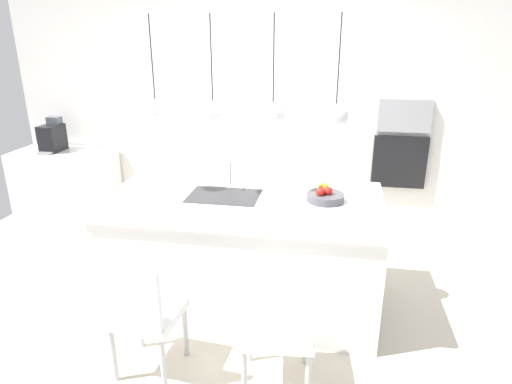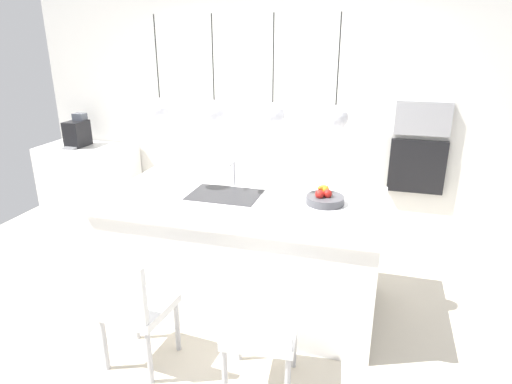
{
  "view_description": "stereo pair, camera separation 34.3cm",
  "coord_description": "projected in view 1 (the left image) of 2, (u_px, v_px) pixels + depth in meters",
  "views": [
    {
      "loc": [
        0.66,
        -3.18,
        2.16
      ],
      "look_at": [
        0.1,
        0.0,
        1.0
      ],
      "focal_mm": 30.93,
      "sensor_mm": 36.0,
      "label": 1
    },
    {
      "loc": [
        1.0,
        -3.11,
        2.16
      ],
      "look_at": [
        0.1,
        0.0,
        1.0
      ],
      "focal_mm": 30.93,
      "sensor_mm": 36.0,
      "label": 2
    }
  ],
  "objects": [
    {
      "name": "pendant_light_center_right",
      "position": [
        273.0,
        114.0,
        3.21
      ],
      "size": [
        0.18,
        0.18,
        0.78
      ],
      "color": "silver"
    },
    {
      "name": "pendant_light_center_left",
      "position": [
        213.0,
        112.0,
        3.28
      ],
      "size": [
        0.18,
        0.18,
        0.78
      ],
      "color": "silver"
    },
    {
      "name": "pendant_light_right",
      "position": [
        336.0,
        116.0,
        3.13
      ],
      "size": [
        0.18,
        0.18,
        0.78
      ],
      "color": "silver"
    },
    {
      "name": "sink_basin",
      "position": [
        224.0,
        196.0,
        3.5
      ],
      "size": [
        0.56,
        0.4,
        0.02
      ],
      "primitive_type": "cube",
      "color": "#2D2D30",
      "rests_on": "kitchen_island"
    },
    {
      "name": "kitchen_island",
      "position": [
        244.0,
        251.0,
        3.63
      ],
      "size": [
        2.18,
        1.13,
        0.95
      ],
      "color": "white",
      "rests_on": "ground"
    },
    {
      "name": "side_counter",
      "position": [
        67.0,
        188.0,
        5.22
      ],
      "size": [
        1.1,
        0.6,
        0.89
      ],
      "primitive_type": "cube",
      "color": "white",
      "rests_on": "ground"
    },
    {
      "name": "floor",
      "position": [
        245.0,
        300.0,
        3.79
      ],
      "size": [
        6.6,
        6.6,
        0.0
      ],
      "primitive_type": "plane",
      "color": "beige",
      "rests_on": "ground"
    },
    {
      "name": "chair_middle",
      "position": [
        277.0,
        326.0,
        2.66
      ],
      "size": [
        0.49,
        0.5,
        0.9
      ],
      "color": "white",
      "rests_on": "ground"
    },
    {
      "name": "chair_near",
      "position": [
        143.0,
        312.0,
        2.82
      ],
      "size": [
        0.44,
        0.44,
        0.86
      ],
      "color": "silver",
      "rests_on": "ground"
    },
    {
      "name": "back_wall",
      "position": [
        273.0,
        116.0,
        4.88
      ],
      "size": [
        6.0,
        0.1,
        2.6
      ],
      "primitive_type": "cube",
      "color": "silver",
      "rests_on": "ground"
    },
    {
      "name": "fruit_bowl",
      "position": [
        325.0,
        195.0,
        3.38
      ],
      "size": [
        0.29,
        0.29,
        0.15
      ],
      "color": "#4C4C51",
      "rests_on": "kitchen_island"
    },
    {
      "name": "microwave",
      "position": [
        404.0,
        115.0,
        4.57
      ],
      "size": [
        0.54,
        0.08,
        0.34
      ],
      "primitive_type": "cube",
      "color": "#9E9EA3",
      "rests_on": "back_wall"
    },
    {
      "name": "faucet",
      "position": [
        230.0,
        171.0,
        3.64
      ],
      "size": [
        0.02,
        0.17,
        0.22
      ],
      "color": "silver",
      "rests_on": "kitchen_island"
    },
    {
      "name": "coffee_machine",
      "position": [
        52.0,
        137.0,
        5.03
      ],
      "size": [
        0.2,
        0.35,
        0.38
      ],
      "color": "black",
      "rests_on": "side_counter"
    },
    {
      "name": "pendant_light_left",
      "position": [
        156.0,
        110.0,
        3.36
      ],
      "size": [
        0.18,
        0.18,
        0.78
      ],
      "color": "silver"
    },
    {
      "name": "oven",
      "position": [
        399.0,
        162.0,
        4.73
      ],
      "size": [
        0.56,
        0.08,
        0.56
      ],
      "primitive_type": "cube",
      "color": "black",
      "rests_on": "back_wall"
    }
  ]
}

